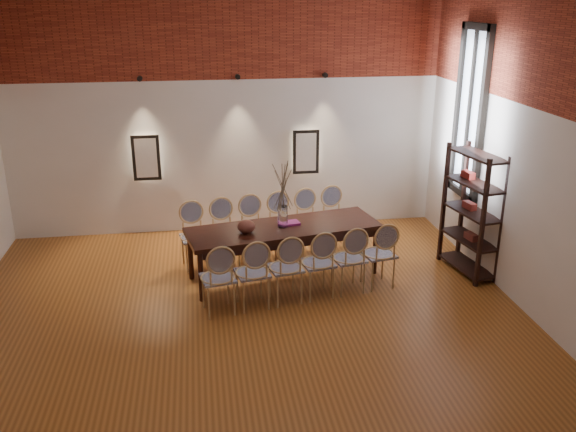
{
  "coord_description": "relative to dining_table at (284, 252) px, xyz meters",
  "views": [
    {
      "loc": [
        -0.46,
        -6.29,
        3.77
      ],
      "look_at": [
        0.65,
        1.08,
        1.05
      ],
      "focal_mm": 38.0,
      "sensor_mm": 36.0,
      "label": 1
    }
  ],
  "objects": [
    {
      "name": "niche_right",
      "position": [
        0.65,
        1.97,
        0.93
      ],
      "size": [
        0.36,
        0.06,
        0.66
      ],
      "primitive_type": "cube",
      "color": "#FFEAC6",
      "rests_on": "wall_back"
    },
    {
      "name": "wall_back",
      "position": [
        -0.65,
        2.07,
        1.62
      ],
      "size": [
        7.0,
        0.1,
        4.0
      ],
      "primitive_type": "cube",
      "color": "silver",
      "rests_on": "ground"
    },
    {
      "name": "chair_far_a",
      "position": [
        -1.22,
        0.48,
        0.09
      ],
      "size": [
        0.52,
        0.52,
        0.94
      ],
      "primitive_type": null,
      "rotation": [
        0.0,
        0.0,
        3.33
      ],
      "color": "tan",
      "rests_on": "floor"
    },
    {
      "name": "chair_far_c",
      "position": [
        -0.35,
        0.65,
        0.09
      ],
      "size": [
        0.52,
        0.52,
        0.94
      ],
      "primitive_type": null,
      "rotation": [
        0.0,
        0.0,
        3.33
      ],
      "color": "tan",
      "rests_on": "floor"
    },
    {
      "name": "chair_far_e",
      "position": [
        0.52,
        0.82,
        0.09
      ],
      "size": [
        0.52,
        0.52,
        0.94
      ],
      "primitive_type": null,
      "rotation": [
        0.0,
        0.0,
        3.33
      ],
      "color": "tan",
      "rests_on": "floor"
    },
    {
      "name": "chair_near_c",
      "position": [
        -0.08,
        -0.74,
        0.09
      ],
      "size": [
        0.52,
        0.52,
        0.94
      ],
      "primitive_type": null,
      "rotation": [
        0.0,
        0.0,
        0.19
      ],
      "color": "tan",
      "rests_on": "floor"
    },
    {
      "name": "spot_fixture_mid",
      "position": [
        -0.45,
        1.94,
        2.17
      ],
      "size": [
        0.08,
        0.1,
        0.08
      ],
      "primitive_type": "cylinder",
      "rotation": [
        1.57,
        0.0,
        0.0
      ],
      "color": "black",
      "rests_on": "wall_back"
    },
    {
      "name": "window_mullion",
      "position": [
        2.79,
        0.52,
        1.77
      ],
      "size": [
        0.06,
        0.06,
        2.4
      ],
      "primitive_type": "cube",
      "color": "black",
      "rests_on": "wall_right"
    },
    {
      "name": "floor",
      "position": [
        -0.65,
        -1.48,
        -0.39
      ],
      "size": [
        7.0,
        7.0,
        0.02
      ],
      "primitive_type": "cube",
      "color": "#9A5923",
      "rests_on": "ground"
    },
    {
      "name": "chair_far_d",
      "position": [
        0.08,
        0.74,
        0.09
      ],
      "size": [
        0.52,
        0.52,
        0.94
      ],
      "primitive_type": null,
      "rotation": [
        0.0,
        0.0,
        3.33
      ],
      "color": "tan",
      "rests_on": "floor"
    },
    {
      "name": "window_glass",
      "position": [
        2.81,
        0.52,
        1.77
      ],
      "size": [
        0.02,
        0.78,
        2.38
      ],
      "primitive_type": "cube",
      "color": "silver",
      "rests_on": "wall_right"
    },
    {
      "name": "brick_band_back",
      "position": [
        -0.65,
        2.0,
        2.88
      ],
      "size": [
        7.0,
        0.02,
        1.5
      ],
      "primitive_type": "cube",
      "color": "maroon",
      "rests_on": "ground"
    },
    {
      "name": "wall_right",
      "position": [
        2.9,
        -1.48,
        1.62
      ],
      "size": [
        0.1,
        7.0,
        4.0
      ],
      "primitive_type": "cube",
      "color": "silver",
      "rests_on": "ground"
    },
    {
      "name": "bowl",
      "position": [
        -0.53,
        -0.15,
        0.46
      ],
      "size": [
        0.24,
        0.24,
        0.18
      ],
      "primitive_type": "ellipsoid",
      "color": "#5B291E",
      "rests_on": "dining_table"
    },
    {
      "name": "window_frame",
      "position": [
        2.79,
        0.52,
        1.77
      ],
      "size": [
        0.08,
        0.9,
        2.5
      ],
      "primitive_type": "cube",
      "color": "black",
      "rests_on": "wall_right"
    },
    {
      "name": "dining_table",
      "position": [
        0.0,
        0.0,
        0.0
      ],
      "size": [
        2.78,
        1.35,
        0.75
      ],
      "primitive_type": "cube",
      "rotation": [
        0.0,
        0.0,
        0.19
      ],
      "color": "black",
      "rests_on": "floor"
    },
    {
      "name": "chair_near_e",
      "position": [
        0.79,
        -0.57,
        0.09
      ],
      "size": [
        0.52,
        0.52,
        0.94
      ],
      "primitive_type": null,
      "rotation": [
        0.0,
        0.0,
        0.19
      ],
      "color": "tan",
      "rests_on": "floor"
    },
    {
      "name": "spot_fixture_right",
      "position": [
        0.95,
        1.94,
        2.17
      ],
      "size": [
        0.08,
        0.1,
        0.08
      ],
      "primitive_type": "cylinder",
      "rotation": [
        1.57,
        0.0,
        0.0
      ],
      "color": "black",
      "rests_on": "wall_back"
    },
    {
      "name": "chair_near_a",
      "position": [
        -0.95,
        -0.91,
        0.09
      ],
      "size": [
        0.52,
        0.52,
        0.94
      ],
      "primitive_type": null,
      "rotation": [
        0.0,
        0.0,
        0.19
      ],
      "color": "tan",
      "rests_on": "floor"
    },
    {
      "name": "chair_near_d",
      "position": [
        0.35,
        -0.65,
        0.09
      ],
      "size": [
        0.52,
        0.52,
        0.94
      ],
      "primitive_type": null,
      "rotation": [
        0.0,
        0.0,
        0.19
      ],
      "color": "tan",
      "rests_on": "floor"
    },
    {
      "name": "chair_far_b",
      "position": [
        -0.79,
        0.57,
        0.09
      ],
      "size": [
        0.52,
        0.52,
        0.94
      ],
      "primitive_type": null,
      "rotation": [
        0.0,
        0.0,
        3.33
      ],
      "color": "tan",
      "rests_on": "floor"
    },
    {
      "name": "niche_left",
      "position": [
        -1.95,
        1.97,
        0.93
      ],
      "size": [
        0.36,
        0.06,
        0.66
      ],
      "primitive_type": "cube",
      "color": "#FFEAC6",
      "rests_on": "wall_back"
    },
    {
      "name": "brick_band_right",
      "position": [
        2.83,
        -1.48,
        2.88
      ],
      "size": [
        0.02,
        7.0,
        1.5
      ],
      "primitive_type": "cube",
      "color": "maroon",
      "rests_on": "ground"
    },
    {
      "name": "spot_fixture_left",
      "position": [
        -1.95,
        1.94,
        2.17
      ],
      "size": [
        0.08,
        0.1,
        0.08
      ],
      "primitive_type": "cylinder",
      "rotation": [
        1.57,
        0.0,
        0.0
      ],
      "color": "black",
      "rests_on": "wall_back"
    },
    {
      "name": "wall_front",
      "position": [
        -0.65,
        -5.03,
        1.62
      ],
      "size": [
        7.0,
        0.1,
        4.0
      ],
      "primitive_type": "cube",
      "color": "silver",
      "rests_on": "ground"
    },
    {
      "name": "book",
      "position": [
        0.1,
        0.08,
        0.39
      ],
      "size": [
        0.29,
        0.23,
        0.03
      ],
      "primitive_type": "cube",
      "rotation": [
        0.0,
        0.0,
        0.19
      ],
      "color": "#952477",
      "rests_on": "dining_table"
    },
    {
      "name": "shelving_rack",
      "position": [
        2.63,
        -0.22,
        0.53
      ],
      "size": [
        0.54,
        1.05,
        1.8
      ],
      "primitive_type": null,
      "rotation": [
        0.0,
        0.0,
        0.17
      ],
      "color": "black",
      "rests_on": "floor"
    },
    {
      "name": "vase",
      "position": [
        -0.01,
        -0.0,
        0.53
      ],
      "size": [
        0.14,
        0.14,
        0.3
      ],
      "primitive_type": "cylinder",
      "color": "silver",
      "rests_on": "dining_table"
    },
    {
      "name": "chair_far_f",
      "position": [
        0.95,
        0.91,
        0.09
      ],
      "size": [
        0.52,
        0.52,
        0.94
      ],
      "primitive_type": null,
      "rotation": [
        0.0,
        0.0,
        3.33
      ],
      "color": "tan",
      "rests_on": "floor"
    },
    {
      "name": "chair_near_b",
      "position": [
        -0.52,
        -0.82,
        0.09
      ],
      "size": [
        0.52,
        0.52,
        0.94
      ],
      "primitive_type": null,
      "rotation": [
        0.0,
        0.0,
        0.19
      ],
      "color": "tan",
      "rests_on": "floor"
    },
    {
      "name": "brick_band_front",
      "position": [
        -0.65,
        -4.96,
        2.88
      ],
      "size": [
        7.0,
        0.02,
        1.5
      ],
      "primitive_type": "cube",
      "color": "maroon",
      "rests_on": "ground"
    },
    {
      "name": "chair_near_f",
      "position": [
        1.22,
        -0.48,
        0.09
      ],
      "size": [
        0.52,
        0.52,
        0.94
      ],
      "primitive_type": null,
      "rotation": [
        0.0,
        0.0,
        0.19
      ],
      "color": "tan",
      "rests_on": "floor"
    },
    {
      "name": "dried_branches",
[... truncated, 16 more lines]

